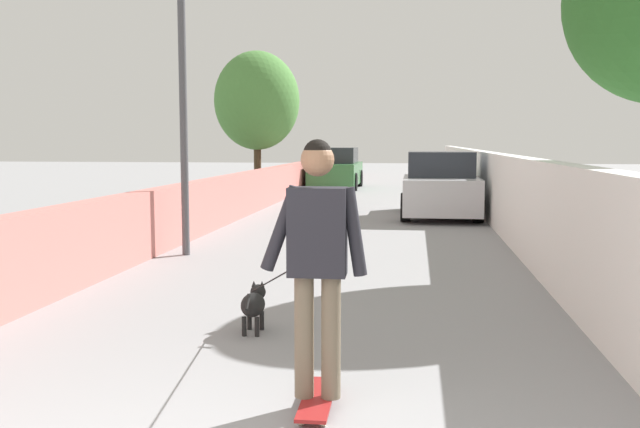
# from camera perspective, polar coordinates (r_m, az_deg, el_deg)

# --- Properties ---
(ground_plane) EXTENTS (80.00, 80.00, 0.00)m
(ground_plane) POSITION_cam_1_polar(r_m,az_deg,el_deg) (16.67, 3.63, -0.20)
(ground_plane) COLOR gray
(wall_left) EXTENTS (48.00, 0.30, 1.03)m
(wall_left) POSITION_cam_1_polar(r_m,az_deg,el_deg) (15.16, -8.04, 1.09)
(wall_left) COLOR #CC726B
(wall_left) RESTS_ON ground
(fence_right) EXTENTS (48.00, 0.30, 1.53)m
(fence_right) POSITION_cam_1_polar(r_m,az_deg,el_deg) (14.67, 14.56, 1.77)
(fence_right) COLOR white
(fence_right) RESTS_ON ground
(tree_left_mid) EXTENTS (2.65, 2.65, 4.57)m
(tree_left_mid) POSITION_cam_1_polar(r_m,az_deg,el_deg) (22.12, -5.16, 9.17)
(tree_left_mid) COLOR #473523
(tree_left_mid) RESTS_ON ground
(lamp_post) EXTENTS (0.36, 0.36, 4.36)m
(lamp_post) POSITION_cam_1_polar(r_m,az_deg,el_deg) (11.17, -11.15, 11.99)
(lamp_post) COLOR #4C4C51
(lamp_post) RESTS_ON ground
(skateboard) EXTENTS (0.80, 0.22, 0.08)m
(skateboard) POSITION_cam_1_polar(r_m,az_deg,el_deg) (4.85, -0.20, -14.85)
(skateboard) COLOR maroon
(skateboard) RESTS_ON ground
(person_skateboarder) EXTENTS (0.23, 0.71, 1.72)m
(person_skateboarder) POSITION_cam_1_polar(r_m,az_deg,el_deg) (4.58, -0.21, -2.80)
(person_skateboarder) COLOR #726651
(person_skateboarder) RESTS_ON skateboard
(dog) EXTENTS (2.09, 0.98, 1.06)m
(dog) POSITION_cam_1_polar(r_m,az_deg,el_deg) (6.63, -5.40, -7.27)
(dog) COLOR black
(dog) RESTS_ON ground
(car_near) EXTENTS (3.81, 1.80, 1.54)m
(car_near) POSITION_cam_1_polar(r_m,az_deg,el_deg) (16.79, 9.77, 2.22)
(car_near) COLOR silver
(car_near) RESTS_ON ground
(car_far) EXTENTS (4.09, 1.80, 1.54)m
(car_far) POSITION_cam_1_polar(r_m,az_deg,el_deg) (26.49, 1.32, 3.65)
(car_far) COLOR #336B38
(car_far) RESTS_ON ground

